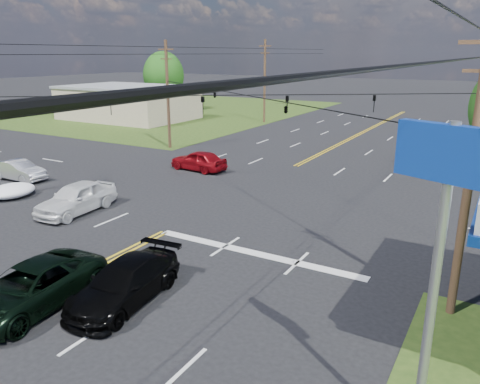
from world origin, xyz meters
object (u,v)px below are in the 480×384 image
Objects in this scene: retail_nw at (128,104)px; pole_nw at (168,94)px; pickup_white at (76,198)px; sedan_silver at (19,170)px; polesign_se at (444,208)px; pickup_dkgreen at (31,287)px; pole_se at (470,171)px; tree_far_l at (164,75)px; suv_black at (125,283)px; pole_left_far at (265,80)px.

retail_nw is 1.68× the size of pole_nw.
sedan_silver is (-8.82, 2.77, -0.14)m from pickup_white.
polesign_se reaches higher than retail_nw.
pole_nw reaches higher than retail_nw.
pickup_dkgreen is 1.12× the size of pickup_white.
pole_se is 60.88m from tree_far_l.
suv_black is at bearing -47.38° from retail_nw.
suv_black is at bearing 32.60° from pickup_dkgreen.
tree_far_l is at bearing 119.45° from pickup_white.
suv_black is (-10.00, -4.87, -4.20)m from pole_se.
pole_se is at bearing 90.00° from polesign_se.
pickup_white is (-19.04, 1.00, -4.09)m from pole_se.
suv_black is at bearing -52.65° from tree_far_l.
pickup_white is (6.96, -36.00, -4.34)m from pole_left_far.
suv_black is at bearing -117.44° from sedan_silver.
polesign_se reaches higher than sedan_silver.
tree_far_l reaches higher than sedan_silver.
retail_nw is 3.84× the size of sedan_silver.
pickup_dkgreen is at bearing -151.63° from pole_se.
retail_nw reaches higher than sedan_silver.
pickup_dkgreen is 13.41m from polesign_se.
suv_black is 10.78m from pickup_white.
pole_se is 6.53m from polesign_se.
pickup_dkgreen is 18.62m from sedan_silver.
retail_nw is 3.29× the size of pickup_white.
pole_left_far is at bearing 90.00° from pole_nw.
polesign_se is (12.50, 0.25, 4.86)m from pickup_dkgreen.
pickup_dkgreen is 0.75× the size of polesign_se.
pole_nw is 1.75× the size of pickup_dkgreen.
retail_nw is 53.09m from pole_se.
pole_nw reaches higher than suv_black.
retail_nw is 38.41m from pickup_white.
pole_se is 1.00× the size of pole_nw.
pole_left_far is at bearing -4.82° from sedan_silver.
pole_left_far is 1.38× the size of polesign_se.
pickup_dkgreen is at bearing -178.83° from polesign_se.
suv_black is at bearing -55.02° from pole_nw.
pickup_white is at bearing -67.74° from pole_nw.
pole_left_far reaches higher than pickup_dkgreen.
pickup_white is 1.17× the size of sedan_silver.
pole_left_far reaches higher than retail_nw.
sedan_silver is (17.14, -37.23, -4.51)m from tree_far_l.
retail_nw is at bearing 138.91° from polesign_se.
retail_nw is at bearing 144.21° from pole_se.
pole_left_far is (17.00, 6.00, 3.17)m from retail_nw.
pickup_dkgreen is 10.14m from pickup_white.
pole_left_far is 33.58m from sedan_silver.
sedan_silver is at bearing -93.20° from pole_left_far.
retail_nw is at bearing 27.46° from sedan_silver.
pickup_dkgreen is at bearing -53.38° from pickup_white.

